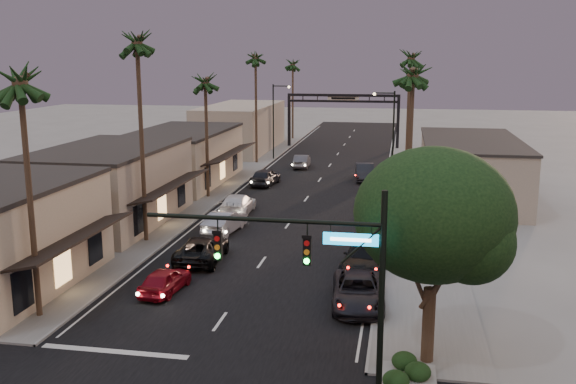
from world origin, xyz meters
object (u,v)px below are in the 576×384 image
at_px(arch, 343,107).
at_px(streetlight_left, 276,115).
at_px(curbside_near, 358,291).
at_px(oncoming_silver, 224,222).
at_px(corner_tree, 435,220).
at_px(palm_rc, 409,71).
at_px(traffic_signal, 327,265).
at_px(palm_rb, 411,54).
at_px(palm_lc, 205,77).
at_px(palm_ld, 256,55).
at_px(palm_la, 19,73).
at_px(oncoming_red, 165,280).
at_px(palm_far, 293,62).
at_px(palm_lb, 137,37).
at_px(palm_ra, 413,69).
at_px(curbside_black, 365,257).
at_px(oncoming_pickup, 202,249).
at_px(streetlight_right, 390,130).

xyz_separation_m(arch, streetlight_left, (-6.92, -12.00, -0.20)).
bearing_deg(curbside_near, oncoming_silver, 125.43).
height_order(corner_tree, palm_rc, palm_rc).
relative_size(traffic_signal, palm_rb, 0.60).
bearing_deg(palm_lc, palm_rb, 24.94).
bearing_deg(palm_ld, palm_la, -90.00).
height_order(traffic_signal, streetlight_left, streetlight_left).
bearing_deg(oncoming_red, palm_rc, -98.64).
bearing_deg(palm_far, palm_lb, -90.31).
bearing_deg(curbside_near, palm_rb, 80.47).
distance_m(palm_lb, palm_ra, 17.42).
distance_m(palm_la, palm_ld, 46.01).
height_order(streetlight_left, palm_la, palm_la).
bearing_deg(palm_ld, curbside_black, -67.85).
distance_m(palm_lc, palm_ra, 20.99).
bearing_deg(palm_lc, streetlight_left, 85.63).
relative_size(arch, oncoming_pickup, 2.81).
bearing_deg(curbside_near, streetlight_left, 101.23).
xyz_separation_m(corner_tree, arch, (-9.48, 62.55, -0.45)).
relative_size(palm_ld, curbside_black, 2.51).
height_order(palm_lc, curbside_near, palm_lc).
distance_m(palm_la, palm_ra, 22.82).
bearing_deg(traffic_signal, streetlight_left, 103.14).
relative_size(arch, palm_rc, 1.25).
xyz_separation_m(palm_ld, oncoming_pickup, (4.97, -36.31, -11.66)).
relative_size(oncoming_silver, curbside_black, 0.83).
height_order(palm_rb, palm_rc, palm_rb).
bearing_deg(palm_ra, traffic_signal, -98.28).
xyz_separation_m(palm_lc, oncoming_pickup, (4.97, -17.31, -9.72)).
xyz_separation_m(streetlight_left, curbside_black, (13.12, -39.35, -4.51)).
height_order(arch, palm_lb, palm_lb).
height_order(palm_lb, palm_lc, palm_lb).
xyz_separation_m(corner_tree, palm_far, (-17.78, 70.55, 5.46)).
distance_m(palm_ra, palm_rb, 20.02).
bearing_deg(streetlight_left, corner_tree, -72.03).
bearing_deg(palm_lb, palm_la, -90.00).
bearing_deg(palm_ra, palm_lb, -173.37).
bearing_deg(oncoming_pickup, streetlight_right, -114.81).
bearing_deg(streetlight_right, palm_la, -113.32).
height_order(palm_la, oncoming_pickup, palm_la).
height_order(corner_tree, palm_ra, palm_ra).
relative_size(palm_lc, oncoming_red, 3.08).
relative_size(streetlight_right, oncoming_pickup, 1.66).
xyz_separation_m(streetlight_right, oncoming_silver, (-10.96, -19.87, -4.55)).
height_order(palm_lc, palm_rb, palm_rb).
height_order(palm_lb, curbside_near, palm_lb).
xyz_separation_m(streetlight_right, palm_lb, (-15.52, -23.00, 8.06)).
bearing_deg(palm_far, corner_tree, -75.86).
bearing_deg(traffic_signal, arch, 94.93).
bearing_deg(curbside_near, arch, 91.15).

